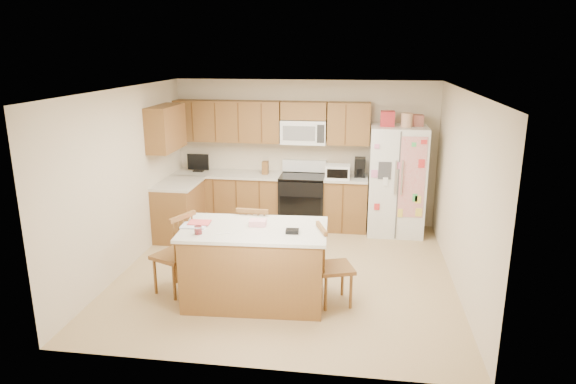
% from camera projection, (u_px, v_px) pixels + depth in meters
% --- Properties ---
extents(ground, '(4.50, 4.50, 0.00)m').
position_uv_depth(ground, '(286.00, 272.00, 7.14)').
color(ground, tan).
rests_on(ground, ground).
extents(room_shell, '(4.60, 4.60, 2.52)m').
position_uv_depth(room_shell, '(286.00, 172.00, 6.75)').
color(room_shell, beige).
rests_on(room_shell, ground).
extents(cabinetry, '(3.36, 1.56, 2.15)m').
position_uv_depth(cabinetry, '(245.00, 176.00, 8.74)').
color(cabinetry, brown).
rests_on(cabinetry, ground).
extents(stove, '(0.76, 0.65, 1.13)m').
position_uv_depth(stove, '(302.00, 200.00, 8.86)').
color(stove, black).
rests_on(stove, ground).
extents(refrigerator, '(0.90, 0.79, 2.04)m').
position_uv_depth(refrigerator, '(397.00, 179.00, 8.46)').
color(refrigerator, white).
rests_on(refrigerator, ground).
extents(island, '(1.78, 1.10, 1.04)m').
position_uv_depth(island, '(255.00, 264.00, 6.23)').
color(island, brown).
rests_on(island, ground).
extents(windsor_chair_left, '(0.58, 0.59, 1.06)m').
position_uv_depth(windsor_chair_left, '(176.00, 255.00, 6.44)').
color(windsor_chair_left, brown).
rests_on(windsor_chair_left, ground).
extents(windsor_chair_back, '(0.46, 0.44, 1.03)m').
position_uv_depth(windsor_chair_back, '(256.00, 244.00, 6.84)').
color(windsor_chair_back, brown).
rests_on(windsor_chair_back, ground).
extents(windsor_chair_right, '(0.53, 0.54, 1.00)m').
position_uv_depth(windsor_chair_right, '(333.00, 267.00, 6.15)').
color(windsor_chair_right, brown).
rests_on(windsor_chair_right, ground).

